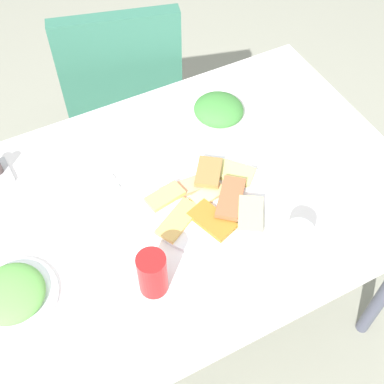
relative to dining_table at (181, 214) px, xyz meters
name	(u,v)px	position (x,y,z in m)	size (l,w,h in m)	color
ground_plane	(184,312)	(0.00, 0.00, -0.64)	(6.00, 6.00, 0.00)	gray
dining_table	(181,214)	(0.00, 0.00, 0.00)	(1.22, 0.82, 0.72)	white
dining_chair	(123,93)	(0.09, 0.67, -0.14)	(0.52, 0.52, 0.90)	#2F6752
pide_platter	(210,200)	(0.06, -0.05, 0.09)	(0.33, 0.33, 0.04)	white
salad_plate_greens	(12,294)	(-0.46, -0.08, 0.09)	(0.20, 0.20, 0.05)	white
salad_plate_rice	(219,111)	(0.23, 0.22, 0.10)	(0.23, 0.23, 0.06)	white
soda_can	(152,274)	(-0.17, -0.20, 0.14)	(0.07, 0.07, 0.12)	red
drinking_glass	(296,242)	(0.17, -0.27, 0.13)	(0.07, 0.07, 0.10)	silver
paper_napkin	(87,200)	(-0.22, 0.10, 0.08)	(0.12, 0.12, 0.00)	white
fork	(89,204)	(-0.22, 0.08, 0.08)	(0.19, 0.01, 0.01)	silver
spoon	(85,194)	(-0.22, 0.12, 0.08)	(0.18, 0.02, 0.01)	silver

